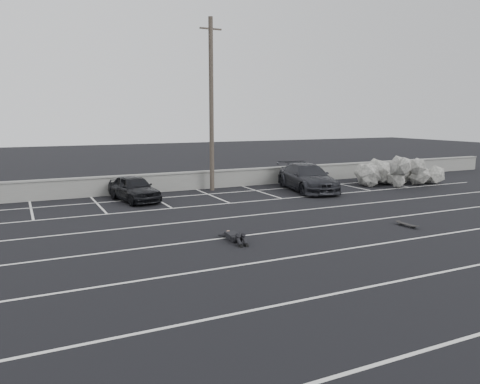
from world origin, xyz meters
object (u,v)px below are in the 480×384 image
person (233,233)px  skateboard (407,225)px  car_right (307,178)px  utility_pole (211,105)px  trash_bin (311,177)px  riprap_pile (392,174)px  car_left (134,188)px

person → skateboard: size_ratio=2.56×
car_right → utility_pole: (-4.90, 2.55, 4.14)m
utility_pole → trash_bin: utility_pole is taller
car_right → utility_pole: size_ratio=0.55×
car_right → riprap_pile: (6.52, 0.11, -0.13)m
person → skateboard: 7.09m
riprap_pile → person: bearing=-151.8°
car_right → skateboard: bearing=-89.0°
trash_bin → car_right: bearing=-128.8°
trash_bin → riprap_pile: size_ratio=0.15×
riprap_pile → person: riprap_pile is taller
skateboard → utility_pole: bearing=104.9°
utility_pole → car_left: bearing=-163.1°
car_right → skateboard: size_ratio=6.21×
utility_pole → skateboard: utility_pole is taller
trash_bin → car_left: bearing=-174.9°
car_right → skateboard: car_right is taller
person → car_left: bearing=103.2°
car_right → person: car_right is taller
car_right → trash_bin: car_right is taller
riprap_pile → skateboard: 12.24m
car_left → trash_bin: bearing=-5.6°
car_right → person: size_ratio=2.42×
trash_bin → skateboard: 11.68m
person → skateboard: (6.98, -1.26, -0.13)m
trash_bin → utility_pole: bearing=176.0°
trash_bin → riprap_pile: bearing=-22.2°
utility_pole → car_right: bearing=-27.5°
car_right → skateboard: (-1.45, -9.16, -0.69)m
skateboard → person: bearing=168.2°
utility_pole → trash_bin: bearing=-4.0°
car_left → skateboard: (8.37, -10.22, -0.58)m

